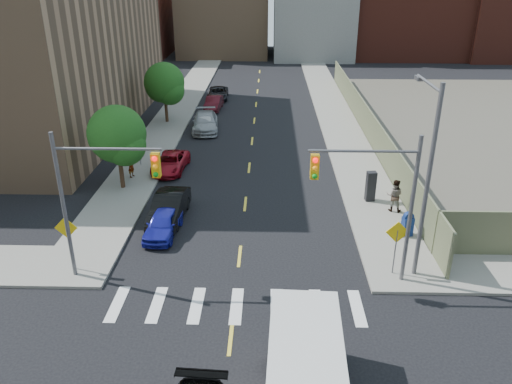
# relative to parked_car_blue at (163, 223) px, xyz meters

# --- Properties ---
(ground) EXTENTS (160.00, 160.00, 0.00)m
(ground) POSITION_rel_parked_car_blue_xyz_m (4.20, -10.14, -0.65)
(ground) COLOR black
(ground) RESTS_ON ground
(sidewalk_nw) EXTENTS (3.50, 73.00, 0.15)m
(sidewalk_nw) POSITION_rel_parked_car_blue_xyz_m (-3.55, 31.36, -0.57)
(sidewalk_nw) COLOR gray
(sidewalk_nw) RESTS_ON ground
(sidewalk_ne) EXTENTS (3.50, 73.00, 0.15)m
(sidewalk_ne) POSITION_rel_parked_car_blue_xyz_m (11.95, 31.36, -0.57)
(sidewalk_ne) COLOR gray
(sidewalk_ne) RESTS_ON ground
(fence_north) EXTENTS (0.12, 44.00, 2.50)m
(fence_north) POSITION_rel_parked_car_blue_xyz_m (13.80, 17.86, 0.60)
(fence_north) COLOR #6D6D4C
(fence_north) RESTS_ON ground
(bg_bldg_west) EXTENTS (14.00, 18.00, 12.00)m
(bg_bldg_west) POSITION_rel_parked_car_blue_xyz_m (-17.80, 59.86, 5.35)
(bg_bldg_west) COLOR #592319
(bg_bldg_west) RESTS_ON ground
(bg_bldg_midwest) EXTENTS (14.00, 16.00, 15.00)m
(bg_bldg_midwest) POSITION_rel_parked_car_blue_xyz_m (-1.80, 61.86, 6.85)
(bg_bldg_midwest) COLOR #8C6B4C
(bg_bldg_midwest) RESTS_ON ground
(bg_bldg_center) EXTENTS (12.00, 16.00, 10.00)m
(bg_bldg_center) POSITION_rel_parked_car_blue_xyz_m (12.20, 59.86, 4.35)
(bg_bldg_center) COLOR gray
(bg_bldg_center) RESTS_ON ground
(bg_bldg_east) EXTENTS (18.00, 18.00, 16.00)m
(bg_bldg_east) POSITION_rel_parked_car_blue_xyz_m (26.20, 61.86, 7.35)
(bg_bldg_east) COLOR #592319
(bg_bldg_east) RESTS_ON ground
(signal_nw) EXTENTS (4.59, 0.30, 7.00)m
(signal_nw) POSITION_rel_parked_car_blue_xyz_m (-1.78, -4.14, 3.88)
(signal_nw) COLOR #59595E
(signal_nw) RESTS_ON ground
(signal_ne) EXTENTS (4.59, 0.30, 7.00)m
(signal_ne) POSITION_rel_parked_car_blue_xyz_m (10.18, -4.14, 3.88)
(signal_ne) COLOR #59595E
(signal_ne) RESTS_ON ground
(streetlight_ne) EXTENTS (0.25, 3.70, 9.00)m
(streetlight_ne) POSITION_rel_parked_car_blue_xyz_m (12.40, -3.24, 4.57)
(streetlight_ne) COLOR #59595E
(streetlight_ne) RESTS_ON ground
(warn_sign_nw) EXTENTS (1.06, 0.06, 2.83)m
(warn_sign_nw) POSITION_rel_parked_car_blue_xyz_m (-3.60, -3.64, 1.35)
(warn_sign_nw) COLOR #59595E
(warn_sign_nw) RESTS_ON ground
(warn_sign_ne) EXTENTS (1.06, 0.06, 2.83)m
(warn_sign_ne) POSITION_rel_parked_car_blue_xyz_m (11.40, -3.64, 1.35)
(warn_sign_ne) COLOR #59595E
(warn_sign_ne) RESTS_ON ground
(warn_sign_midwest) EXTENTS (1.06, 0.06, 2.83)m
(warn_sign_midwest) POSITION_rel_parked_car_blue_xyz_m (-3.60, 9.86, 1.35)
(warn_sign_midwest) COLOR #59595E
(warn_sign_midwest) RESTS_ON ground
(tree_west_near) EXTENTS (3.66, 3.64, 5.52)m
(tree_west_near) POSITION_rel_parked_car_blue_xyz_m (-3.80, 5.91, 2.83)
(tree_west_near) COLOR #332114
(tree_west_near) RESTS_ON ground
(tree_west_far) EXTENTS (3.66, 3.64, 5.52)m
(tree_west_far) POSITION_rel_parked_car_blue_xyz_m (-3.80, 20.91, 2.83)
(tree_west_far) COLOR #332114
(tree_west_far) RESTS_ON ground
(parked_car_blue) EXTENTS (1.80, 3.91, 1.30)m
(parked_car_blue) POSITION_rel_parked_car_blue_xyz_m (0.00, 0.00, 0.00)
(parked_car_blue) COLOR #1C1F9B
(parked_car_blue) RESTS_ON ground
(parked_car_black) EXTENTS (1.86, 4.70, 1.52)m
(parked_car_black) POSITION_rel_parked_car_blue_xyz_m (0.00, 1.70, 0.11)
(parked_car_black) COLOR black
(parked_car_black) RESTS_ON ground
(parked_car_red) EXTENTS (2.35, 4.54, 1.22)m
(parked_car_red) POSITION_rel_parked_car_blue_xyz_m (-1.30, 9.13, -0.04)
(parked_car_red) COLOR maroon
(parked_car_red) RESTS_ON ground
(parked_car_silver) EXTENTS (2.69, 5.48, 1.54)m
(parked_car_silver) POSITION_rel_parked_car_blue_xyz_m (0.00, 18.67, 0.12)
(parked_car_silver) COLOR #929599
(parked_car_silver) RESTS_ON ground
(parked_car_white) EXTENTS (1.94, 4.57, 1.54)m
(parked_car_white) POSITION_rel_parked_car_blue_xyz_m (0.00, 18.50, 0.12)
(parked_car_white) COLOR silver
(parked_car_white) RESTS_ON ground
(parked_car_maroon) EXTENTS (1.67, 4.16, 1.35)m
(parked_car_maroon) POSITION_rel_parked_car_blue_xyz_m (0.00, 25.68, 0.02)
(parked_car_maroon) COLOR #450D15
(parked_car_maroon) RESTS_ON ground
(parked_car_grey) EXTENTS (2.27, 4.63, 1.27)m
(parked_car_grey) POSITION_rel_parked_car_blue_xyz_m (0.00, 30.17, -0.02)
(parked_car_grey) COLOR black
(parked_car_grey) RESTS_ON ground
(cargo_van) EXTENTS (2.71, 6.06, 2.73)m
(cargo_van) POSITION_rel_parked_car_blue_xyz_m (6.80, -11.52, 0.79)
(cargo_van) COLOR silver
(cargo_van) RESTS_ON ground
(mailbox) EXTENTS (0.64, 0.55, 1.35)m
(mailbox) POSITION_rel_parked_car_blue_xyz_m (12.93, -0.02, 0.16)
(mailbox) COLOR navy
(mailbox) RESTS_ON sidewalk_ne
(payphone) EXTENTS (0.59, 0.51, 1.85)m
(payphone) POSITION_rel_parked_car_blue_xyz_m (11.76, 4.29, 0.43)
(payphone) COLOR black
(payphone) RESTS_ON sidewalk_ne
(pedestrian_west) EXTENTS (0.54, 0.67, 1.59)m
(pedestrian_west) POSITION_rel_parked_car_blue_xyz_m (-3.65, 7.60, 0.30)
(pedestrian_west) COLOR gray
(pedestrian_west) RESTS_ON sidewalk_nw
(pedestrian_east) EXTENTS (1.11, 0.96, 1.94)m
(pedestrian_east) POSITION_rel_parked_car_blue_xyz_m (12.87, 2.90, 0.47)
(pedestrian_east) COLOR gray
(pedestrian_east) RESTS_ON sidewalk_ne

